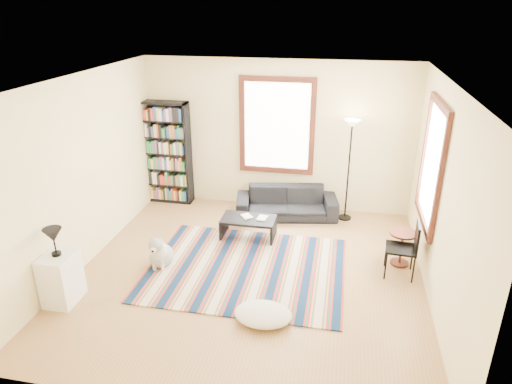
% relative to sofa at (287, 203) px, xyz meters
% --- Properties ---
extents(floor, '(5.00, 5.00, 0.10)m').
position_rel_sofa_xyz_m(floor, '(-0.27, -2.05, -0.32)').
color(floor, '#A17349').
rests_on(floor, ground).
extents(ceiling, '(5.00, 5.00, 0.10)m').
position_rel_sofa_xyz_m(ceiling, '(-0.27, -2.05, 2.58)').
color(ceiling, white).
rests_on(ceiling, floor).
extents(wall_back, '(5.00, 0.10, 2.80)m').
position_rel_sofa_xyz_m(wall_back, '(-0.27, 0.50, 1.13)').
color(wall_back, '#FFE4AB').
rests_on(wall_back, floor).
extents(wall_front, '(5.00, 0.10, 2.80)m').
position_rel_sofa_xyz_m(wall_front, '(-0.27, -4.60, 1.13)').
color(wall_front, '#FFE4AB').
rests_on(wall_front, floor).
extents(wall_left, '(0.10, 5.00, 2.80)m').
position_rel_sofa_xyz_m(wall_left, '(-2.82, -2.05, 1.13)').
color(wall_left, '#FFE4AB').
rests_on(wall_left, floor).
extents(wall_right, '(0.10, 5.00, 2.80)m').
position_rel_sofa_xyz_m(wall_right, '(2.28, -2.05, 1.13)').
color(wall_right, '#FFE4AB').
rests_on(wall_right, floor).
extents(window_back, '(1.20, 0.06, 1.60)m').
position_rel_sofa_xyz_m(window_back, '(-0.27, 0.42, 1.33)').
color(window_back, white).
rests_on(window_back, wall_back).
extents(window_right, '(0.06, 1.20, 1.60)m').
position_rel_sofa_xyz_m(window_right, '(2.20, -1.25, 1.33)').
color(window_right, white).
rests_on(window_right, wall_right).
extents(rug, '(2.91, 2.33, 0.02)m').
position_rel_sofa_xyz_m(rug, '(-0.34, -1.94, -0.26)').
color(rug, '#0C213F').
rests_on(rug, floor).
extents(sofa, '(1.05, 1.95, 0.54)m').
position_rel_sofa_xyz_m(sofa, '(0.00, 0.00, 0.00)').
color(sofa, black).
rests_on(sofa, floor).
extents(bookshelf, '(0.90, 0.30, 2.00)m').
position_rel_sofa_xyz_m(bookshelf, '(-2.39, 0.27, 0.73)').
color(bookshelf, black).
rests_on(bookshelf, floor).
extents(coffee_table, '(0.95, 0.59, 0.36)m').
position_rel_sofa_xyz_m(coffee_table, '(-0.52, -0.96, -0.09)').
color(coffee_table, black).
rests_on(coffee_table, floor).
extents(book_a, '(0.26, 0.25, 0.02)m').
position_rel_sofa_xyz_m(book_a, '(-0.62, -0.96, 0.10)').
color(book_a, beige).
rests_on(book_a, coffee_table).
extents(book_b, '(0.18, 0.23, 0.02)m').
position_rel_sofa_xyz_m(book_b, '(-0.37, -0.91, 0.10)').
color(book_b, beige).
rests_on(book_b, coffee_table).
extents(floor_cushion, '(0.82, 0.67, 0.18)m').
position_rel_sofa_xyz_m(floor_cushion, '(0.12, -3.07, -0.18)').
color(floor_cushion, silver).
rests_on(floor_cushion, floor).
extents(floor_lamp, '(0.38, 0.38, 1.86)m').
position_rel_sofa_xyz_m(floor_lamp, '(1.08, 0.10, 0.66)').
color(floor_lamp, black).
rests_on(floor_lamp, floor).
extents(side_table, '(0.46, 0.46, 0.54)m').
position_rel_sofa_xyz_m(side_table, '(1.93, -1.34, 0.00)').
color(side_table, '#481D12').
rests_on(side_table, floor).
extents(folding_chair, '(0.45, 0.43, 0.86)m').
position_rel_sofa_xyz_m(folding_chair, '(1.88, -1.64, 0.16)').
color(folding_chair, black).
rests_on(folding_chair, floor).
extents(white_cabinet, '(0.39, 0.51, 0.70)m').
position_rel_sofa_xyz_m(white_cabinet, '(-2.57, -3.17, 0.08)').
color(white_cabinet, white).
rests_on(white_cabinet, floor).
extents(table_lamp, '(0.30, 0.30, 0.38)m').
position_rel_sofa_xyz_m(table_lamp, '(-2.57, -3.17, 0.62)').
color(table_lamp, black).
rests_on(table_lamp, white_cabinet).
extents(dog, '(0.43, 0.58, 0.56)m').
position_rel_sofa_xyz_m(dog, '(-1.62, -2.09, 0.01)').
color(dog, silver).
rests_on(dog, floor).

